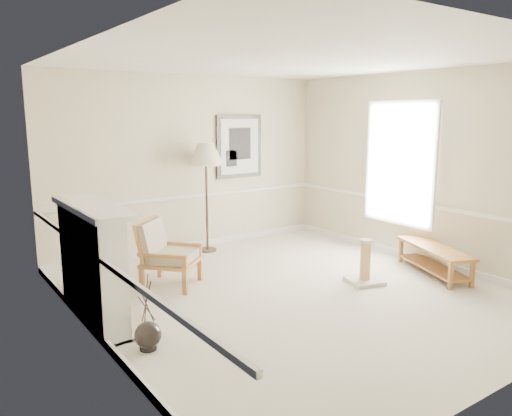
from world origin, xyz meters
The scene contains 8 objects.
ground centered at (0.00, 0.00, 0.00)m, with size 5.50×5.50×0.00m, color silver.
room centered at (0.14, 0.08, 1.87)m, with size 5.04×5.54×2.92m.
fireplace centered at (-2.34, 0.60, 0.64)m, with size 0.64×1.64×1.31m.
floor_vase centered at (-2.15, -0.39, 0.14)m, with size 0.26×0.26×0.77m.
armchair centered at (-1.22, 1.24, 0.48)m, with size 0.97×0.98×0.89m.
floor_lamp centered at (0.10, 2.40, 1.57)m, with size 0.65×0.65×1.80m.
bench centered at (2.15, -0.53, 0.27)m, with size 0.92×1.46×0.40m.
scratching_post centered at (1.04, -0.25, 0.19)m, with size 0.53×0.53×0.61m.
Camera 1 is at (-3.89, -4.70, 2.26)m, focal length 35.00 mm.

